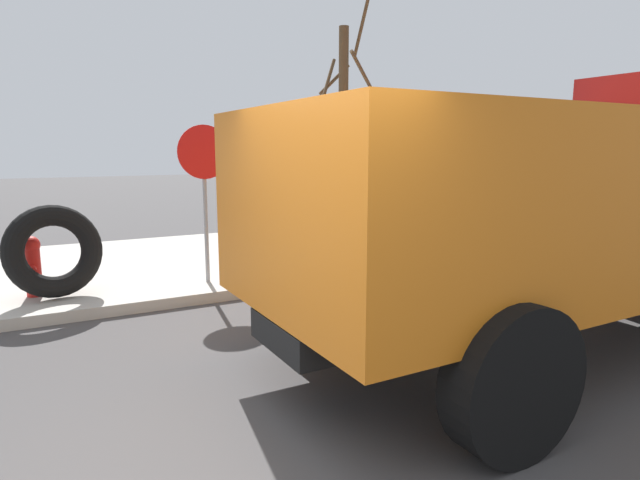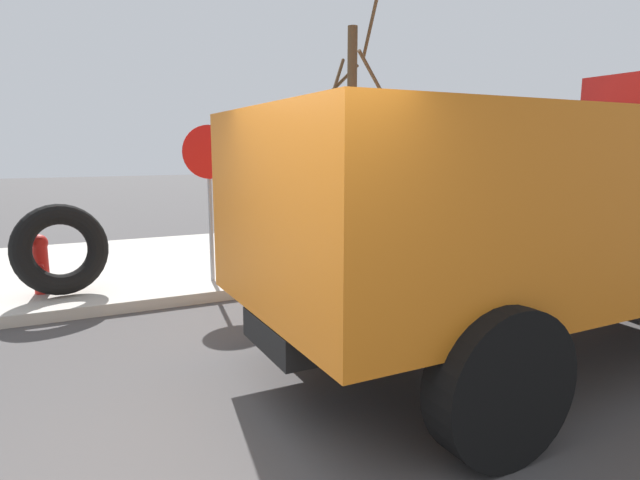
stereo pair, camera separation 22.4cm
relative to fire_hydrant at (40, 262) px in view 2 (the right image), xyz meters
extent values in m
cube|color=#ADA89E|center=(0.86, 1.55, -0.51)|extent=(36.00, 5.00, 0.15)
cylinder|color=red|center=(0.00, 0.01, -0.11)|extent=(0.20, 0.20, 0.63)
sphere|color=red|center=(0.00, 0.01, 0.26)|extent=(0.23, 0.23, 0.23)
cylinder|color=red|center=(0.00, -0.17, -0.04)|extent=(0.09, 0.16, 0.09)
cylinder|color=red|center=(0.00, 0.19, -0.04)|extent=(0.09, 0.16, 0.09)
cylinder|color=red|center=(0.00, -0.17, -0.11)|extent=(0.11, 0.16, 0.11)
torus|color=black|center=(0.26, -0.22, 0.19)|extent=(1.28, 0.67, 1.24)
cylinder|color=gray|center=(2.26, -0.33, 0.71)|extent=(0.06, 0.06, 2.27)
cylinder|color=red|center=(2.26, -0.37, 1.46)|extent=(0.76, 0.02, 0.76)
cube|color=orange|center=(4.03, -4.23, 1.02)|extent=(4.84, 2.58, 1.60)
cube|color=black|center=(5.13, -4.21, 0.09)|extent=(7.01, 1.01, 0.24)
cylinder|color=black|center=(7.41, -2.92, -0.03)|extent=(1.10, 0.32, 1.10)
cylinder|color=black|center=(2.81, -3.00, -0.03)|extent=(1.10, 0.32, 1.10)
cylinder|color=black|center=(2.85, -5.50, -0.03)|extent=(1.10, 0.32, 1.10)
cylinder|color=#4C3823|center=(5.48, 1.23, 1.67)|extent=(0.19, 0.19, 4.21)
cylinder|color=#4C3823|center=(5.71, 0.71, 2.69)|extent=(1.12, 0.54, 1.07)
cylinder|color=#4C3823|center=(5.46, 1.56, 2.84)|extent=(0.70, 0.10, 0.63)
cylinder|color=#4C3823|center=(5.81, 1.17, 3.74)|extent=(0.21, 0.73, 0.95)
cylinder|color=#4C3823|center=(5.28, 1.46, 2.84)|extent=(0.54, 0.48, 0.83)
camera|label=1|loc=(0.14, -7.82, 1.51)|focal=29.74mm
camera|label=2|loc=(0.34, -7.92, 1.51)|focal=29.74mm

